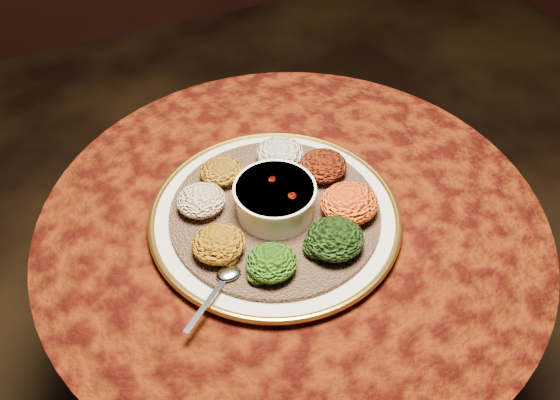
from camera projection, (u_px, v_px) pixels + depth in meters
name	position (u px, v px, depth m)	size (l,w,h in m)	color
table	(291.00, 278.00, 1.30)	(0.96, 0.96, 0.73)	black
platter	(275.00, 217.00, 1.16)	(0.53, 0.53, 0.02)	beige
injera	(275.00, 213.00, 1.15)	(0.39, 0.39, 0.01)	brown
stew_bowl	(275.00, 198.00, 1.12)	(0.15, 0.15, 0.06)	white
spoon	(225.00, 278.00, 1.04)	(0.13, 0.10, 0.01)	silver
portion_ayib	(280.00, 153.00, 1.22)	(0.09, 0.09, 0.05)	silver
portion_kitfo	(323.00, 166.00, 1.20)	(0.09, 0.09, 0.05)	black
portion_tikil	(349.00, 203.00, 1.13)	(0.11, 0.10, 0.05)	#AE760E
portion_gomen	(335.00, 239.00, 1.07)	(0.10, 0.10, 0.05)	black
portion_mixveg	(272.00, 263.00, 1.04)	(0.09, 0.08, 0.04)	#A8450A
portion_kik	(219.00, 244.00, 1.07)	(0.09, 0.09, 0.04)	#A8600E
portion_timatim	(201.00, 200.00, 1.14)	(0.09, 0.09, 0.04)	maroon
portion_shiro	(221.00, 171.00, 1.19)	(0.08, 0.08, 0.04)	#945C11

